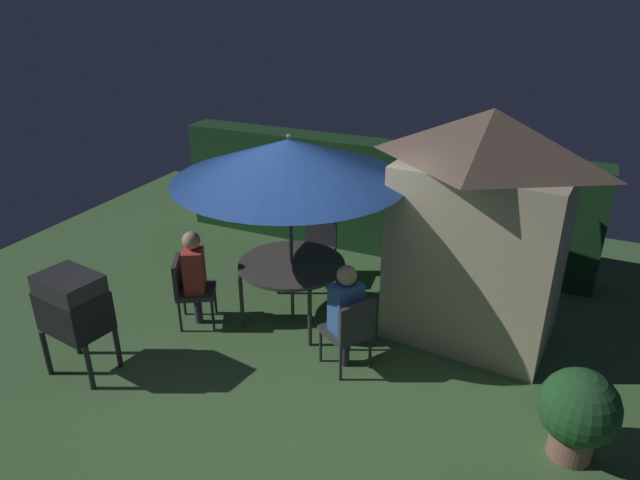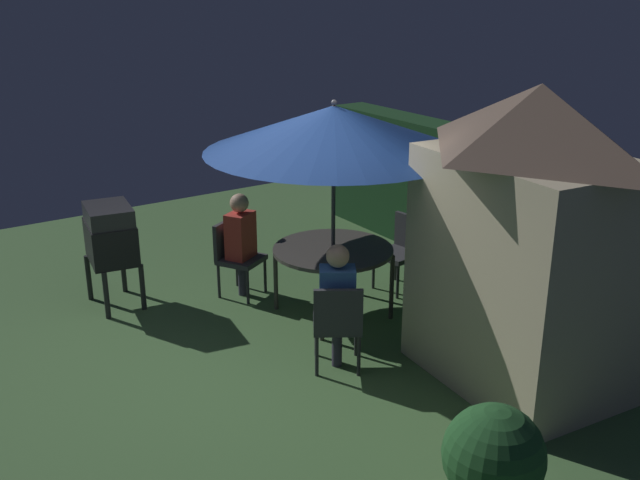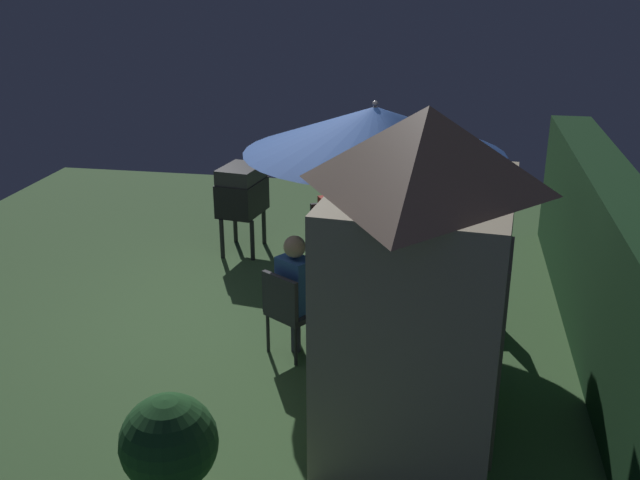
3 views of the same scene
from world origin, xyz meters
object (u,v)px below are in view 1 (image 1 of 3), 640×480
chair_near_shed (189,287)px  chair_far_side (350,329)px  bbq_grill (73,305)px  person_in_red (194,267)px  chair_toward_hedge (319,245)px  patio_umbrella (289,160)px  garden_shed (480,227)px  person_in_blue (346,305)px  patio_table (292,267)px  potted_plant_by_shed (578,411)px

chair_near_shed → chair_far_side: bearing=-1.6°
bbq_grill → person_in_red: person_in_red is taller
chair_toward_hedge → patio_umbrella: bearing=-82.5°
garden_shed → bbq_grill: garden_shed is taller
garden_shed → bbq_grill: (-3.75, -2.56, -0.56)m
bbq_grill → person_in_blue: person_in_blue is taller
garden_shed → person_in_blue: bearing=-131.9°
chair_far_side → garden_shed: bearing=51.0°
patio_table → person_in_blue: size_ratio=1.06×
patio_table → person_in_red: (-1.04, -0.59, 0.05)m
patio_table → person_in_red: person_in_red is taller
patio_umbrella → patio_table: bearing=104.0°
garden_shed → person_in_blue: (-1.13, -1.26, -0.63)m
garden_shed → patio_table: garden_shed is taller
chair_near_shed → chair_toward_hedge: same height
person_in_blue → chair_toward_hedge: bearing=122.6°
potted_plant_by_shed → chair_near_shed: bearing=174.7°
potted_plant_by_shed → person_in_blue: bearing=170.4°
potted_plant_by_shed → garden_shed: bearing=127.0°
chair_near_shed → garden_shed: bearing=21.1°
person_in_blue → potted_plant_by_shed: bearing=-9.6°
chair_toward_hedge → person_in_red: 1.96m
patio_table → bbq_grill: bearing=-129.9°
patio_table → person_in_blue: (0.99, -0.65, 0.05)m
patio_table → person_in_blue: person_in_blue is taller
garden_shed → chair_toward_hedge: garden_shed is taller
garden_shed → chair_far_side: size_ratio=3.08×
person_in_red → chair_toward_hedge: bearing=62.6°
bbq_grill → person_in_red: 1.47m
chair_toward_hedge → person_in_blue: (1.14, -1.78, 0.26)m
bbq_grill → chair_far_side: (2.68, 1.25, -0.33)m
patio_umbrella → chair_near_shed: size_ratio=3.05×
potted_plant_by_shed → person_in_red: size_ratio=0.72×
patio_umbrella → potted_plant_by_shed: (3.38, -1.05, -1.61)m
bbq_grill → chair_near_shed: 1.44m
bbq_grill → person_in_red: bearing=66.7°
bbq_grill → garden_shed: bearing=34.3°
patio_table → bbq_grill: 2.53m
chair_near_shed → potted_plant_by_shed: 4.52m
garden_shed → potted_plant_by_shed: 2.28m
patio_table → garden_shed: bearing=16.2°
garden_shed → chair_near_shed: size_ratio=3.08×
chair_far_side → potted_plant_by_shed: (2.32, -0.36, -0.01)m
chair_far_side → potted_plant_by_shed: potted_plant_by_shed is taller
garden_shed → chair_near_shed: garden_shed is taller
potted_plant_by_shed → person_in_red: person_in_red is taller
chair_toward_hedge → person_in_blue: 2.13m
patio_umbrella → potted_plant_by_shed: patio_umbrella is taller
patio_umbrella → chair_toward_hedge: (-0.15, 1.13, -1.60)m
chair_near_shed → potted_plant_by_shed: potted_plant_by_shed is taller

